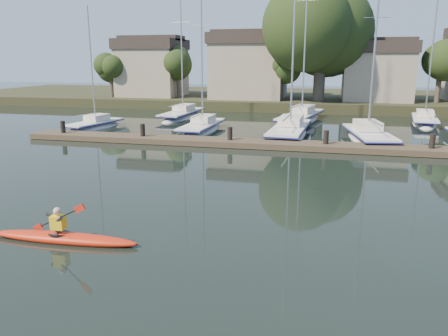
% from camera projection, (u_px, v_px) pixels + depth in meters
% --- Properties ---
extents(ground, '(160.00, 160.00, 0.00)m').
position_uv_depth(ground, '(227.00, 230.00, 14.20)').
color(ground, black).
rests_on(ground, ground).
extents(kayak, '(4.79, 0.91, 1.52)m').
position_uv_depth(kayak, '(63.00, 236.00, 13.28)').
color(kayak, red).
rests_on(kayak, ground).
extents(dock, '(34.00, 2.00, 1.80)m').
position_uv_depth(dock, '(277.00, 144.00, 27.37)').
color(dock, '#4E432C').
rests_on(dock, ground).
extents(sailboat_0, '(3.06, 6.85, 10.50)m').
position_uv_depth(sailboat_0, '(95.00, 130.00, 35.14)').
color(sailboat_0, white).
rests_on(sailboat_0, ground).
extents(sailboat_1, '(2.32, 8.33, 13.51)m').
position_uv_depth(sailboat_1, '(202.00, 133.00, 33.74)').
color(sailboat_1, white).
rests_on(sailboat_1, ground).
extents(sailboat_2, '(2.85, 10.13, 16.60)m').
position_uv_depth(sailboat_2, '(289.00, 138.00, 31.80)').
color(sailboat_2, white).
rests_on(sailboat_2, ground).
extents(sailboat_3, '(3.65, 8.88, 13.90)m').
position_uv_depth(sailboat_3, '(368.00, 144.00, 29.76)').
color(sailboat_3, white).
rests_on(sailboat_3, ground).
extents(sailboat_5, '(2.59, 9.08, 14.87)m').
position_uv_depth(sailboat_5, '(182.00, 120.00, 41.43)').
color(sailboat_5, white).
rests_on(sailboat_5, ground).
extents(sailboat_6, '(4.44, 11.23, 17.47)m').
position_uv_depth(sailboat_6, '(301.00, 123.00, 39.14)').
color(sailboat_6, white).
rests_on(sailboat_6, ground).
extents(sailboat_7, '(3.06, 7.86, 12.34)m').
position_uv_depth(sailboat_7, '(424.00, 126.00, 37.46)').
color(sailboat_7, white).
rests_on(sailboat_7, ground).
extents(shore, '(90.00, 25.25, 12.75)m').
position_uv_depth(shore, '(317.00, 78.00, 51.10)').
color(shore, '#263118').
rests_on(shore, ground).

